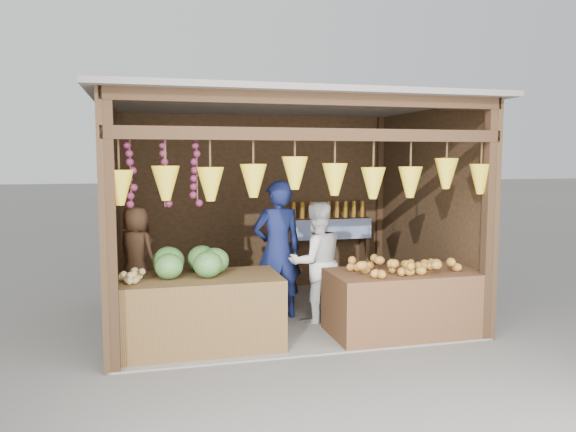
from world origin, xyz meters
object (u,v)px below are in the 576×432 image
at_px(counter_left, 201,312).
at_px(woman_standing, 316,262).
at_px(man_standing, 277,250).
at_px(counter_right, 403,303).
at_px(vendor_seated, 136,253).

distance_m(counter_left, woman_standing, 1.60).
bearing_deg(man_standing, counter_right, 136.61).
bearing_deg(vendor_seated, woman_standing, -151.31).
relative_size(counter_left, woman_standing, 1.13).
xyz_separation_m(man_standing, woman_standing, (0.42, -0.24, -0.13)).
bearing_deg(counter_left, vendor_seated, 120.09).
bearing_deg(man_standing, vendor_seated, -14.84).
relative_size(counter_left, counter_right, 0.99).
bearing_deg(counter_right, counter_left, 177.44).
relative_size(counter_right, man_standing, 0.97).
bearing_deg(vendor_seated, counter_left, 162.46).
distance_m(man_standing, woman_standing, 0.50).
height_order(man_standing, woman_standing, man_standing).
bearing_deg(woman_standing, counter_right, 132.26).
bearing_deg(counter_left, woman_standing, 23.03).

